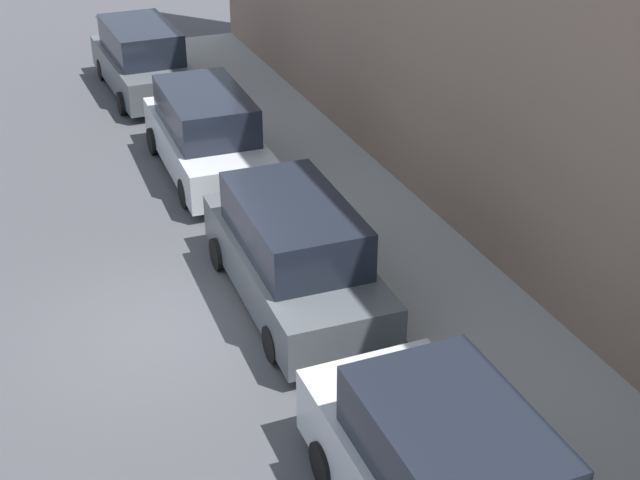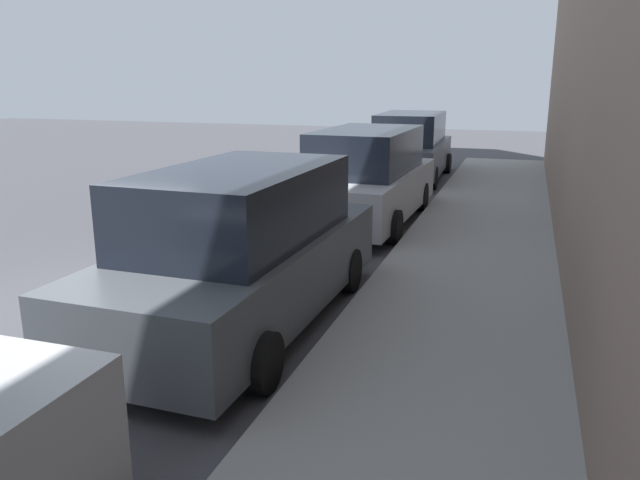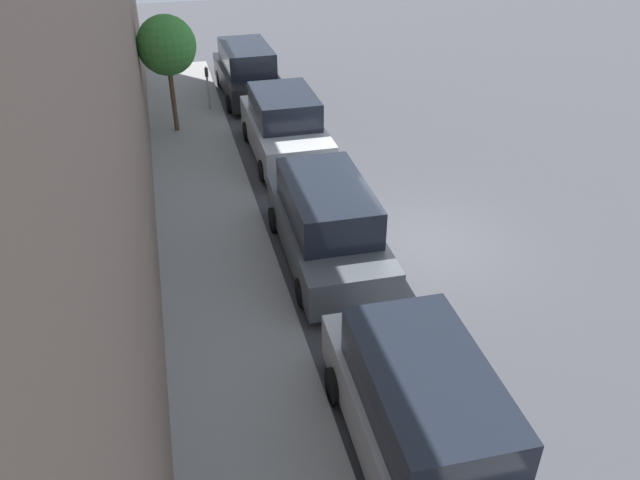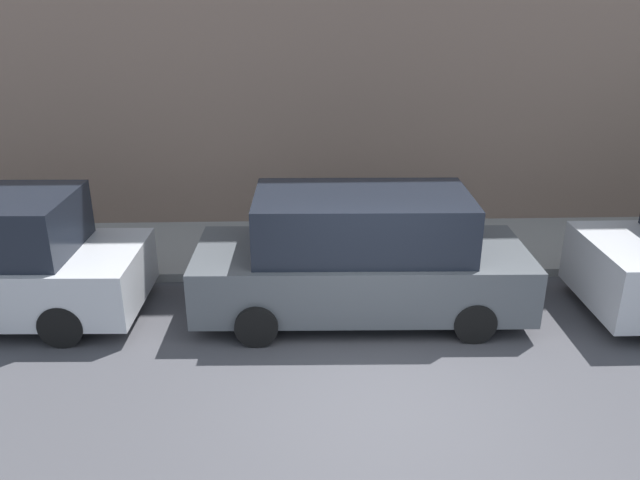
# 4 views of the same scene
# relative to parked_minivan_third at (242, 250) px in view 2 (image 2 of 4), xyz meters

# --- Properties ---
(ground_plane) EXTENTS (60.00, 60.00, 0.00)m
(ground_plane) POSITION_rel_parked_minivan_third_xyz_m (-2.36, -0.07, -0.92)
(ground_plane) COLOR #424247
(sidewalk) EXTENTS (2.57, 32.00, 0.15)m
(sidewalk) POSITION_rel_parked_minivan_third_xyz_m (2.43, -0.07, -0.85)
(sidewalk) COLOR gray
(sidewalk) RESTS_ON ground_plane
(parked_minivan_third) EXTENTS (2.02, 4.94, 1.90)m
(parked_minivan_third) POSITION_rel_parked_minivan_third_xyz_m (0.00, 0.00, 0.00)
(parked_minivan_third) COLOR #4C5156
(parked_minivan_third) RESTS_ON ground_plane
(parked_minivan_fourth) EXTENTS (2.03, 4.95, 1.90)m
(parked_minivan_fourth) POSITION_rel_parked_minivan_third_xyz_m (0.08, 5.72, -0.00)
(parked_minivan_fourth) COLOR #B7BABF
(parked_minivan_fourth) RESTS_ON ground_plane
(parked_minivan_fifth) EXTENTS (2.04, 4.95, 1.90)m
(parked_minivan_fifth) POSITION_rel_parked_minivan_third_xyz_m (-0.10, 11.62, -0.00)
(parked_minivan_fifth) COLOR #4C5156
(parked_minivan_fifth) RESTS_ON ground_plane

